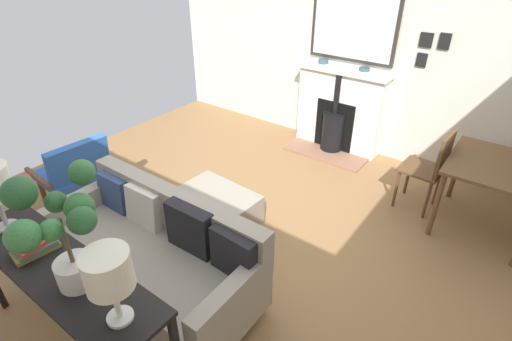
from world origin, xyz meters
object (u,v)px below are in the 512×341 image
ottoman (213,209)px  dining_table (496,174)px  dining_chair_near_fireplace (432,165)px  fireplace (339,113)px  armchair_accent (75,170)px  sofa (155,253)px  console_table (60,276)px  mantel_bowl_far (364,69)px  potted_plant (59,226)px  table_lamp_far_end (108,273)px  book_stack (34,246)px  mantel_bowl_near (323,61)px

ottoman → dining_table: dining_table is taller
dining_table → ottoman: bearing=-52.8°
dining_chair_near_fireplace → fireplace: bearing=-117.8°
armchair_accent → dining_table: (-2.15, 3.44, 0.15)m
ottoman → sofa: bearing=8.9°
sofa → console_table: 0.76m
mantel_bowl_far → potted_plant: bearing=-0.9°
ottoman → dining_table: 2.65m
table_lamp_far_end → book_stack: size_ratio=1.56×
dining_chair_near_fireplace → book_stack: bearing=-28.1°
armchair_accent → book_stack: 1.60m
armchair_accent → potted_plant: 2.07m
table_lamp_far_end → dining_chair_near_fireplace: size_ratio=0.50×
book_stack → ottoman: bearing=175.9°
armchair_accent → dining_chair_near_fireplace: (-2.14, 2.90, 0.05)m
table_lamp_far_end → dining_chair_near_fireplace: 3.24m
fireplace → potted_plant: potted_plant is taller
mantel_bowl_near → book_stack: 3.88m
dining_table → dining_chair_near_fireplace: size_ratio=1.01×
potted_plant → book_stack: potted_plant is taller
armchair_accent → console_table: bearing=57.4°
book_stack → fireplace: bearing=176.0°
book_stack → dining_chair_near_fireplace: (-3.09, 1.65, -0.29)m
potted_plant → dining_table: (-3.09, 1.74, -0.57)m
mantel_bowl_far → console_table: (3.86, -0.28, -0.44)m
table_lamp_far_end → book_stack: (0.01, -0.86, -0.28)m
fireplace → mantel_bowl_far: 0.67m
fireplace → dining_table: (0.72, 1.93, 0.12)m
mantel_bowl_far → fireplace: bearing=-80.1°
armchair_accent → dining_chair_near_fireplace: dining_chair_near_fireplace is taller
ottoman → dining_table: (-1.59, 2.09, 0.38)m
dining_table → book_stack: bearing=-35.3°
table_lamp_far_end → potted_plant: (-0.00, -0.40, 0.09)m
mantel_bowl_near → console_table: bearing=4.0°
sofa → dining_chair_near_fireplace: size_ratio=2.04×
mantel_bowl_far → dining_chair_near_fireplace: size_ratio=0.15×
fireplace → dining_table: 2.06m
mantel_bowl_near → console_table: 3.89m
console_table → potted_plant: potted_plant is taller
mantel_bowl_near → sofa: size_ratio=0.07×
fireplace → console_table: fireplace is taller
mantel_bowl_far → mantel_bowl_near: bearing=-90.0°
mantel_bowl_far → dining_table: mantel_bowl_far is taller
armchair_accent → potted_plant: bearing=61.0°
console_table → book_stack: (0.01, -0.23, 0.13)m
ottoman → fireplace: bearing=176.0°
dining_chair_near_fireplace → potted_plant: bearing=-21.2°
dining_chair_near_fireplace → mantel_bowl_far: bearing=-124.2°
sofa → book_stack: (0.70, -0.24, 0.46)m
mantel_bowl_far → potted_plant: 3.85m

